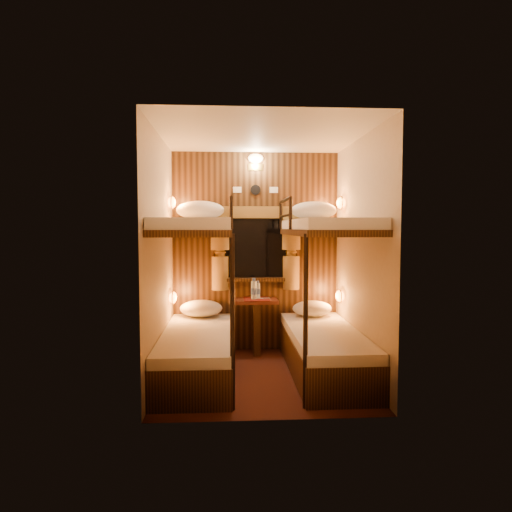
{
  "coord_description": "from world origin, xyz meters",
  "views": [
    {
      "loc": [
        -0.33,
        -4.5,
        1.5
      ],
      "look_at": [
        -0.05,
        0.15,
        1.21
      ],
      "focal_mm": 32.0,
      "sensor_mm": 36.0,
      "label": 1
    }
  ],
  "objects": [
    {
      "name": "pillow_lower_left",
      "position": [
        -0.65,
        0.81,
        0.55
      ],
      "size": [
        0.5,
        0.35,
        0.19
      ],
      "primitive_type": "ellipsoid",
      "color": "silver",
      "rests_on": "bunk_left"
    },
    {
      "name": "reading_lamps",
      "position": [
        -0.0,
        0.7,
        1.24
      ],
      "size": [
        2.0,
        0.2,
        1.25
      ],
      "color": "orange",
      "rests_on": "wall_left"
    },
    {
      "name": "ceiling",
      "position": [
        0.0,
        0.0,
        2.4
      ],
      "size": [
        2.1,
        2.1,
        0.0
      ],
      "primitive_type": "plane",
      "rotation": [
        3.14,
        0.0,
        0.0
      ],
      "color": "silver",
      "rests_on": "wall_back"
    },
    {
      "name": "floor",
      "position": [
        0.0,
        0.0,
        0.0
      ],
      "size": [
        2.1,
        2.1,
        0.0
      ],
      "primitive_type": "plane",
      "color": "#3A140F",
      "rests_on": "ground"
    },
    {
      "name": "wall_front",
      "position": [
        0.0,
        -1.05,
        1.2
      ],
      "size": [
        2.4,
        0.0,
        2.4
      ],
      "primitive_type": "plane",
      "rotation": [
        -1.57,
        0.0,
        0.0
      ],
      "color": "#C6B293",
      "rests_on": "floor"
    },
    {
      "name": "pillow_upper_right",
      "position": [
        0.65,
        0.71,
        1.69
      ],
      "size": [
        0.53,
        0.38,
        0.21
      ],
      "primitive_type": "ellipsoid",
      "color": "silver",
      "rests_on": "bunk_right"
    },
    {
      "name": "pillow_upper_left",
      "position": [
        -0.65,
        0.78,
        1.7
      ],
      "size": [
        0.55,
        0.39,
        0.22
      ],
      "primitive_type": "ellipsoid",
      "color": "silver",
      "rests_on": "bunk_left"
    },
    {
      "name": "table",
      "position": [
        0.0,
        0.85,
        0.41
      ],
      "size": [
        0.5,
        0.34,
        0.66
      ],
      "color": "#622716",
      "rests_on": "floor"
    },
    {
      "name": "pillow_lower_right",
      "position": [
        0.65,
        0.76,
        0.55
      ],
      "size": [
        0.46,
        0.33,
        0.18
      ],
      "primitive_type": "ellipsoid",
      "color": "silver",
      "rests_on": "bunk_right"
    },
    {
      "name": "bottle_left",
      "position": [
        -0.03,
        0.84,
        0.76
      ],
      "size": [
        0.07,
        0.07,
        0.25
      ],
      "rotation": [
        0.0,
        0.0,
        0.13
      ],
      "color": "#99BFE5",
      "rests_on": "table"
    },
    {
      "name": "bunk_right",
      "position": [
        0.65,
        0.07,
        0.56
      ],
      "size": [
        0.72,
        1.9,
        1.82
      ],
      "color": "black",
      "rests_on": "floor"
    },
    {
      "name": "curtains",
      "position": [
        0.0,
        0.97,
        1.26
      ],
      "size": [
        1.1,
        0.22,
        1.0
      ],
      "color": "olive",
      "rests_on": "back_panel"
    },
    {
      "name": "window",
      "position": [
        0.0,
        1.0,
        1.18
      ],
      "size": [
        1.0,
        0.12,
        0.79
      ],
      "color": "black",
      "rests_on": "back_panel"
    },
    {
      "name": "sachet_a",
      "position": [
        0.05,
        0.88,
        0.65
      ],
      "size": [
        0.09,
        0.08,
        0.01
      ],
      "primitive_type": "cube",
      "rotation": [
        0.0,
        0.0,
        -0.29
      ],
      "color": "silver",
      "rests_on": "table"
    },
    {
      "name": "back_fixtures",
      "position": [
        0.0,
        1.0,
        2.25
      ],
      "size": [
        0.54,
        0.09,
        0.48
      ],
      "color": "black",
      "rests_on": "back_panel"
    },
    {
      "name": "wall_right",
      "position": [
        1.0,
        0.0,
        1.2
      ],
      "size": [
        0.0,
        2.4,
        2.4
      ],
      "primitive_type": "plane",
      "rotation": [
        1.57,
        0.0,
        -1.57
      ],
      "color": "#C6B293",
      "rests_on": "floor"
    },
    {
      "name": "bunk_left",
      "position": [
        -0.65,
        0.07,
        0.56
      ],
      "size": [
        0.72,
        1.9,
        1.82
      ],
      "color": "black",
      "rests_on": "floor"
    },
    {
      "name": "wall_back",
      "position": [
        0.0,
        1.05,
        1.2
      ],
      "size": [
        2.4,
        0.0,
        2.4
      ],
      "primitive_type": "plane",
      "rotation": [
        1.57,
        0.0,
        0.0
      ],
      "color": "#C6B293",
      "rests_on": "floor"
    },
    {
      "name": "back_panel",
      "position": [
        0.0,
        1.04,
        1.2
      ],
      "size": [
        2.0,
        0.03,
        2.4
      ],
      "primitive_type": "cube",
      "color": "black",
      "rests_on": "floor"
    },
    {
      "name": "bottle_right",
      "position": [
        0.02,
        0.92,
        0.74
      ],
      "size": [
        0.06,
        0.06,
        0.21
      ],
      "rotation": [
        0.0,
        0.0,
        0.33
      ],
      "color": "#99BFE5",
      "rests_on": "table"
    },
    {
      "name": "wall_left",
      "position": [
        -1.0,
        0.0,
        1.2
      ],
      "size": [
        0.0,
        2.4,
        2.4
      ],
      "primitive_type": "plane",
      "rotation": [
        1.57,
        0.0,
        1.57
      ],
      "color": "#C6B293",
      "rests_on": "floor"
    },
    {
      "name": "sachet_b",
      "position": [
        0.13,
        0.9,
        0.65
      ],
      "size": [
        0.07,
        0.05,
        0.01
      ],
      "primitive_type": "cube",
      "rotation": [
        0.0,
        0.0,
        0.05
      ],
      "color": "silver",
      "rests_on": "table"
    }
  ]
}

